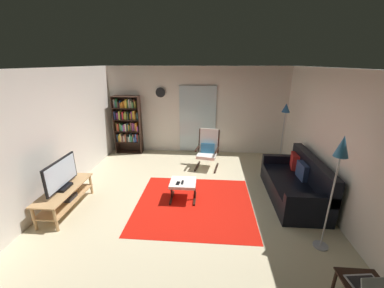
# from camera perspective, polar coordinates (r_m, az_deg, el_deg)

# --- Properties ---
(ground_plane) EXTENTS (7.02, 7.02, 0.00)m
(ground_plane) POSITION_cam_1_polar(r_m,az_deg,el_deg) (4.97, -1.03, -13.68)
(ground_plane) COLOR beige
(wall_back) EXTENTS (5.60, 0.06, 2.60)m
(wall_back) POSITION_cam_1_polar(r_m,az_deg,el_deg) (7.20, 1.13, 8.02)
(wall_back) COLOR silver
(wall_back) RESTS_ON ground
(wall_left) EXTENTS (0.06, 6.00, 2.60)m
(wall_left) POSITION_cam_1_polar(r_m,az_deg,el_deg) (5.37, -31.15, 1.31)
(wall_left) COLOR silver
(wall_left) RESTS_ON ground
(wall_right) EXTENTS (0.06, 6.00, 2.60)m
(wall_right) POSITION_cam_1_polar(r_m,az_deg,el_deg) (4.94, 31.83, -0.19)
(wall_right) COLOR silver
(wall_right) RESTS_ON ground
(glass_door_panel) EXTENTS (1.10, 0.01, 2.00)m
(glass_door_panel) POSITION_cam_1_polar(r_m,az_deg,el_deg) (7.19, 1.36, 5.95)
(glass_door_panel) COLOR silver
(area_rug) EXTENTS (2.30, 2.14, 0.01)m
(area_rug) POSITION_cam_1_polar(r_m,az_deg,el_deg) (4.88, 0.54, -14.31)
(area_rug) COLOR red
(area_rug) RESTS_ON ground
(tv_stand) EXTENTS (0.48, 1.31, 0.46)m
(tv_stand) POSITION_cam_1_polar(r_m,az_deg,el_deg) (5.16, -28.33, -10.89)
(tv_stand) COLOR tan
(tv_stand) RESTS_ON ground
(television) EXTENTS (0.20, 0.91, 0.57)m
(television) POSITION_cam_1_polar(r_m,az_deg,el_deg) (4.98, -29.10, -6.64)
(television) COLOR black
(television) RESTS_ON tv_stand
(bookshelf_near_tv) EXTENTS (0.80, 0.30, 1.76)m
(bookshelf_near_tv) POSITION_cam_1_polar(r_m,az_deg,el_deg) (7.47, -15.30, 4.93)
(bookshelf_near_tv) COLOR black
(bookshelf_near_tv) RESTS_ON ground
(leather_sofa) EXTENTS (0.87, 1.94, 0.90)m
(leather_sofa) POSITION_cam_1_polar(r_m,az_deg,el_deg) (5.37, 23.81, -8.91)
(leather_sofa) COLOR black
(leather_sofa) RESTS_ON ground
(lounge_armchair) EXTENTS (0.66, 0.73, 1.02)m
(lounge_armchair) POSITION_cam_1_polar(r_m,az_deg,el_deg) (6.29, 3.86, -0.92)
(lounge_armchair) COLOR black
(lounge_armchair) RESTS_ON ground
(ottoman) EXTENTS (0.52, 0.48, 0.41)m
(ottoman) POSITION_cam_1_polar(r_m,az_deg,el_deg) (4.86, -2.18, -9.79)
(ottoman) COLOR white
(ottoman) RESTS_ON ground
(tv_remote) EXTENTS (0.04, 0.14, 0.02)m
(tv_remote) POSITION_cam_1_polar(r_m,az_deg,el_deg) (4.78, -2.32, -9.25)
(tv_remote) COLOR black
(tv_remote) RESTS_ON ottoman
(cell_phone) EXTENTS (0.08, 0.15, 0.01)m
(cell_phone) POSITION_cam_1_polar(r_m,az_deg,el_deg) (4.76, -3.42, -9.44)
(cell_phone) COLOR black
(cell_phone) RESTS_ON ottoman
(floor_lamp_by_sofa) EXTENTS (0.22, 0.22, 1.80)m
(floor_lamp_by_sofa) POSITION_cam_1_polar(r_m,az_deg,el_deg) (3.74, 32.13, -3.19)
(floor_lamp_by_sofa) COLOR #A5A5AD
(floor_lamp_by_sofa) RESTS_ON ground
(floor_lamp_by_shelf) EXTENTS (0.22, 0.22, 1.72)m
(floor_lamp_by_shelf) POSITION_cam_1_polar(r_m,az_deg,el_deg) (6.51, 21.59, 6.35)
(floor_lamp_by_shelf) COLOR #A5A5AD
(floor_lamp_by_shelf) RESTS_ON ground
(laptop) EXTENTS (0.35, 0.32, 0.20)m
(laptop) POSITION_cam_1_polar(r_m,az_deg,el_deg) (3.29, 37.26, -25.58)
(laptop) COLOR #B7BABF
(laptop) RESTS_ON side_table
(wall_clock) EXTENTS (0.29, 0.03, 0.29)m
(wall_clock) POSITION_cam_1_polar(r_m,az_deg,el_deg) (7.18, -7.64, 12.27)
(wall_clock) COLOR silver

